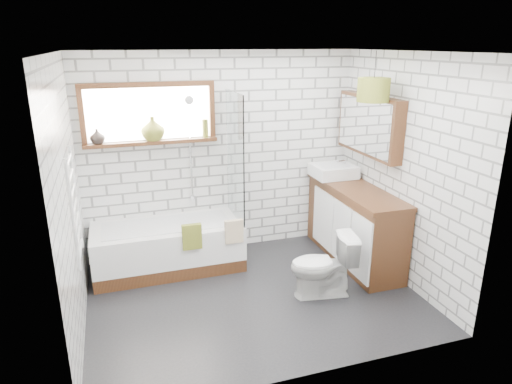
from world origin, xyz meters
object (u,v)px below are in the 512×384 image
object	(u,v)px
vanity	(354,224)
toilet	(323,266)
bathtub	(168,247)
pendant	(373,90)
basin	(333,171)

from	to	relation	value
vanity	toilet	size ratio (longest dim) A/B	2.39
bathtub	pendant	size ratio (longest dim) A/B	5.00
bathtub	toilet	distance (m)	1.85
bathtub	vanity	distance (m)	2.26
vanity	pendant	bearing A→B (deg)	-94.72
basin	bathtub	bearing A→B (deg)	-178.75
basin	pendant	bearing A→B (deg)	-86.75
basin	pendant	xyz separation A→B (m)	(0.04, -0.73, 1.08)
toilet	basin	bearing A→B (deg)	159.41
bathtub	toilet	world-z (taller)	toilet
toilet	pendant	size ratio (longest dim) A/B	2.01
vanity	basin	bearing A→B (deg)	96.84
bathtub	basin	xyz separation A→B (m)	(2.15, 0.05, 0.74)
vanity	basin	world-z (taller)	basin
bathtub	toilet	xyz separation A→B (m)	(1.47, -1.12, 0.07)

